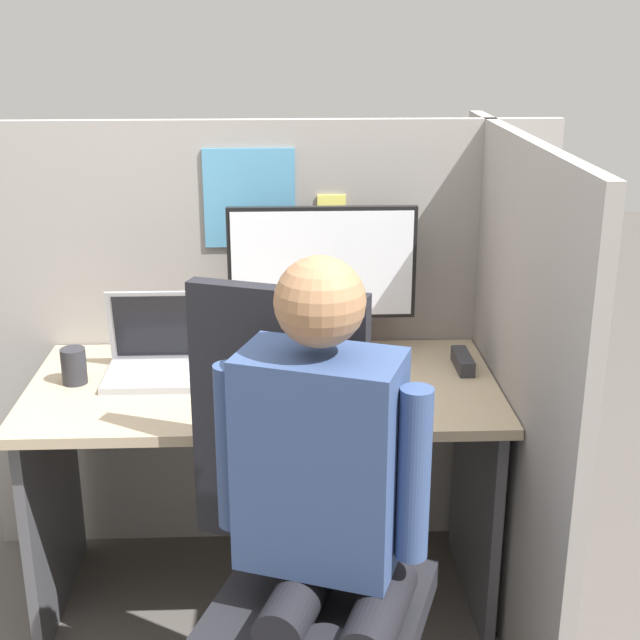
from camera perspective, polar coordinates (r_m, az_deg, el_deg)
cubicle_panel_back at (r=2.94m, az=-3.52°, el=-1.37°), size 1.86×0.05×1.45m
cubicle_panel_right at (r=2.62m, az=11.96°, el=-4.47°), size 0.04×1.31×1.45m
desk at (r=2.68m, az=-3.57°, el=-7.70°), size 1.36×0.68×0.73m
paper_box at (r=2.78m, az=0.13°, el=-1.82°), size 0.29×0.23×0.05m
monitor at (r=2.71m, az=0.13°, el=3.15°), size 0.57×0.22×0.42m
laptop at (r=2.68m, az=-10.24°, el=-2.53°), size 0.31×0.23×0.25m
mouse at (r=2.56m, az=-5.42°, el=-4.10°), size 0.06×0.04×0.03m
stapler at (r=2.73m, az=9.13°, el=-2.63°), size 0.04×0.16×0.05m
carrot_toy at (r=2.42m, az=3.74°, el=-5.27°), size 0.05×0.16×0.05m
office_chair at (r=2.15m, az=-1.22°, el=-13.72°), size 0.60×0.64×1.16m
person at (r=1.93m, az=0.58°, el=-11.88°), size 0.46×0.46×1.30m
pen_cup at (r=2.67m, az=-15.48°, el=-2.85°), size 0.07×0.07×0.11m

